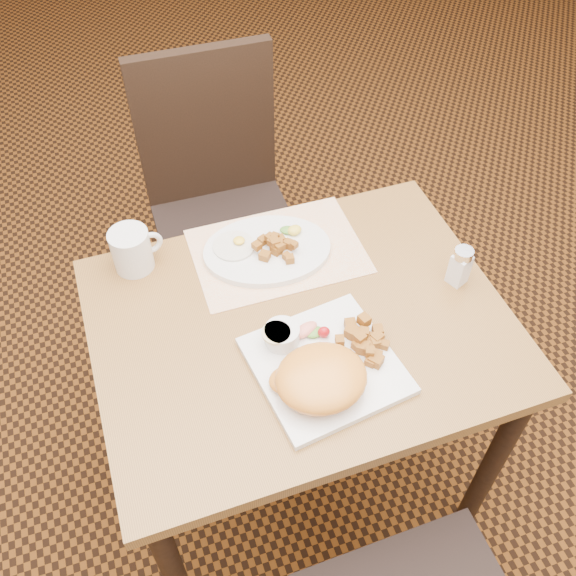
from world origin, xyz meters
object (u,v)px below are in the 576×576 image
Objects in this scene: salt_shaker at (460,266)px; coffee_mug at (132,250)px; table at (301,351)px; chair_far at (220,196)px; plate_square at (325,365)px; plate_oval at (267,250)px.

salt_shaker is 0.75m from coffee_mug.
chair_far is at bearing 90.85° from table.
plate_square is 0.52m from coffee_mug.
coffee_mug reaches higher than plate_oval.
chair_far is 9.70× the size of salt_shaker.
coffee_mug is (-0.69, 0.29, 0.00)m from salt_shaker.
coffee_mug is at bearing 55.69° from chair_far.
coffee_mug is (-0.30, -0.42, 0.26)m from chair_far.
table is 0.18m from plate_square.
salt_shaker is at bearing -0.97° from table.
table is 0.71m from chair_far.
coffee_mug is at bearing 167.80° from plate_oval.
plate_square is at bearing -88.22° from table.
plate_oval is 0.31m from coffee_mug.
plate_square is at bearing 92.39° from chair_far.
table is 0.41m from salt_shaker.
plate_square is 2.80× the size of salt_shaker.
plate_square is (0.00, -0.13, 0.12)m from table.
plate_square is 2.30× the size of coffee_mug.
table is at bearing -88.36° from plate_oval.
salt_shaker is (0.38, -0.01, 0.16)m from table.
chair_far is at bearing 54.30° from coffee_mug.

